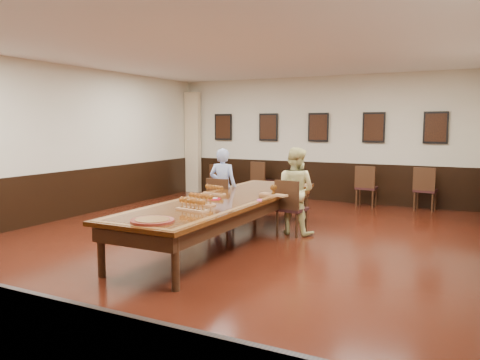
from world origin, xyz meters
The scene contains 23 objects.
floor centered at (0.00, 0.00, -0.01)m, with size 8.00×10.00×0.02m, color black.
ceiling centered at (0.00, 0.00, 3.21)m, with size 8.00×10.00×0.02m, color white.
wall_back centered at (0.00, 5.01, 1.60)m, with size 8.00×0.02×3.20m, color beige.
wall_left centered at (-4.01, 0.00, 1.60)m, with size 0.02×10.00×3.20m, color beige.
chair_man centered at (-0.71, 1.08, 0.47)m, with size 0.44×0.48×0.95m, color black, non-canonical shape.
chair_woman centered at (0.78, 1.01, 0.50)m, with size 0.47×0.51×1.00m, color black, non-canonical shape.
spare_chair_a centered at (-2.76, 4.64, 0.43)m, with size 0.40×0.44×0.86m, color black, non-canonical shape.
spare_chair_b centered at (-1.47, 4.72, 0.49)m, with size 0.46×0.50×0.98m, color black, non-canonical shape.
spare_chair_c centered at (1.36, 4.52, 0.50)m, with size 0.47×0.51×1.00m, color black, non-canonical shape.
spare_chair_d centered at (2.67, 4.62, 0.50)m, with size 0.47×0.52×1.01m, color black, non-canonical shape.
person_man centered at (-0.72, 1.18, 0.76)m, with size 0.55×0.36×1.51m, color #557BD5.
person_woman centered at (0.80, 1.11, 0.78)m, with size 0.78×0.60×1.56m, color #E7DF90.
pink_phone centered at (0.60, 0.02, 0.76)m, with size 0.07×0.15×0.01m, color #DA489F.
curtain centered at (-3.75, 4.82, 1.45)m, with size 0.45×0.18×2.90m, color beige.
wainscoting centered at (0.00, 0.00, 0.50)m, with size 8.00×10.00×1.00m.
conference_table centered at (0.00, 0.00, 0.61)m, with size 1.40×5.00×0.76m.
posters centered at (0.00, 4.94, 1.90)m, with size 6.14×0.04×0.74m.
flight_a centered at (-0.39, 0.28, 0.83)m, with size 0.46×0.25×0.17m.
flight_b centered at (0.60, 0.60, 0.84)m, with size 0.53×0.26×0.19m.
flight_c centered at (-0.03, -0.76, 0.83)m, with size 0.49×0.20×0.18m.
flight_d centered at (0.13, -1.25, 0.84)m, with size 0.52×0.24×0.19m.
red_plate_grp centered at (-0.10, -0.23, 0.76)m, with size 0.21×0.21×0.03m.
carved_platter centered at (0.12, -2.14, 0.77)m, with size 0.68×0.68×0.04m.
Camera 1 is at (3.70, -6.75, 1.96)m, focal length 35.00 mm.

